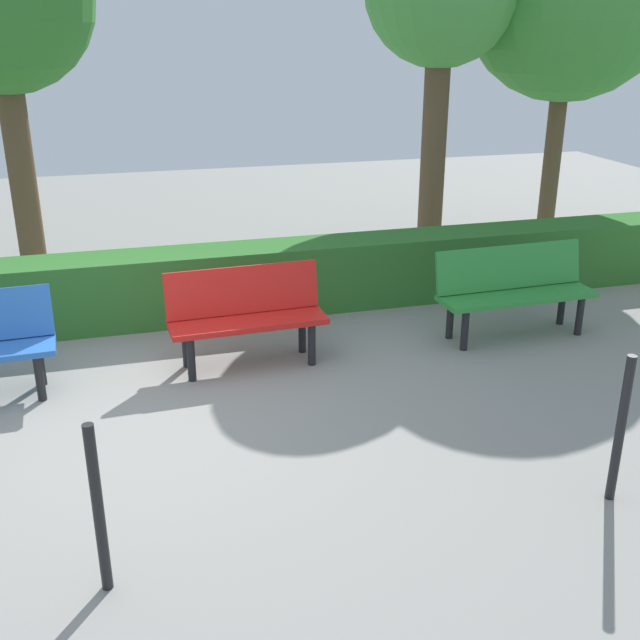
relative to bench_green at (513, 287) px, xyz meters
The scene contains 6 objects.
ground_plane 3.79m from the bench_green, 14.42° to the left, with size 21.68×21.68×0.00m, color gray.
bench_green is the anchor object (origin of this frame).
bench_red 2.61m from the bench_green, ahead, with size 1.39×0.51×0.86m.
hedge_row 2.85m from the bench_green, 26.23° to the right, with size 17.68×0.57×0.71m, color #2D6B28.
railing_post_mid 2.78m from the bench_green, 74.45° to the left, with size 0.06×0.06×1.00m, color black.
railing_post_far 4.71m from the bench_green, 34.70° to the left, with size 0.06×0.06×1.00m, color black.
Camera 1 is at (-0.00, 5.23, 2.84)m, focal length 42.62 mm.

